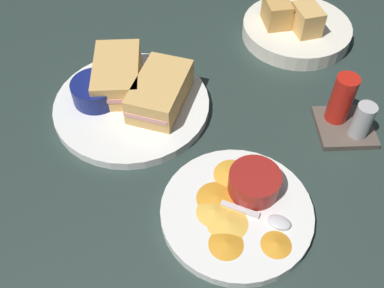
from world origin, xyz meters
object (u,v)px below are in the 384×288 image
at_px(bread_basket_rear, 296,28).
at_px(sandwich_half_near, 160,91).
at_px(plate_sandwich_main, 132,106).
at_px(sandwich_half_far, 117,74).
at_px(spoon_by_dark_ramekin, 132,102).
at_px(ramekin_light_gravy, 254,182).
at_px(spoon_by_gravy_ramekin, 270,219).
at_px(ramekin_dark_sauce, 96,90).
at_px(plate_chips_companion, 236,212).
at_px(condiment_caddy, 347,113).

bearing_deg(bread_basket_rear, sandwich_half_near, -54.42).
distance_m(plate_sandwich_main, bread_basket_rear, 0.37).
xyz_separation_m(plate_sandwich_main, sandwich_half_far, (-0.04, -0.02, 0.03)).
height_order(sandwich_half_near, spoon_by_dark_ramekin, sandwich_half_near).
relative_size(ramekin_light_gravy, bread_basket_rear, 0.35).
xyz_separation_m(spoon_by_dark_ramekin, bread_basket_rear, (-0.19, 0.31, 0.00)).
height_order(plate_sandwich_main, ramekin_light_gravy, ramekin_light_gravy).
distance_m(sandwich_half_near, spoon_by_gravy_ramekin, 0.28).
relative_size(sandwich_half_near, spoon_by_dark_ramekin, 1.49).
height_order(sandwich_half_near, ramekin_dark_sauce, sandwich_half_near).
relative_size(ramekin_dark_sauce, spoon_by_dark_ramekin, 0.80).
relative_size(plate_sandwich_main, spoon_by_gravy_ramekin, 2.74).
xyz_separation_m(sandwich_half_far, ramekin_light_gravy, (0.23, 0.20, -0.01)).
relative_size(sandwich_half_near, sandwich_half_far, 1.12).
height_order(plate_sandwich_main, spoon_by_gravy_ramekin, spoon_by_gravy_ramekin).
height_order(sandwich_half_near, plate_chips_companion, sandwich_half_near).
distance_m(ramekin_light_gravy, bread_basket_rear, 0.39).
relative_size(spoon_by_dark_ramekin, condiment_caddy, 1.04).
xyz_separation_m(sandwich_half_far, spoon_by_gravy_ramekin, (0.28, 0.22, -0.02)).
bearing_deg(sandwich_half_far, plate_chips_companion, 34.49).
relative_size(plate_sandwich_main, bread_basket_rear, 1.24).
distance_m(plate_chips_companion, condiment_caddy, 0.25).
distance_m(sandwich_half_far, condiment_caddy, 0.38).
bearing_deg(ramekin_dark_sauce, condiment_caddy, 80.37).
height_order(ramekin_dark_sauce, spoon_by_gravy_ramekin, ramekin_dark_sauce).
bearing_deg(bread_basket_rear, plate_chips_companion, -21.55).
height_order(plate_sandwich_main, bread_basket_rear, bread_basket_rear).
xyz_separation_m(sandwich_half_near, sandwich_half_far, (-0.05, -0.07, 0.00)).
height_order(sandwich_half_near, ramekin_light_gravy, sandwich_half_near).
xyz_separation_m(plate_sandwich_main, ramekin_dark_sauce, (-0.01, -0.06, 0.03)).
relative_size(spoon_by_gravy_ramekin, bread_basket_rear, 0.45).
bearing_deg(spoon_by_dark_ramekin, sandwich_half_near, 92.18).
bearing_deg(plate_chips_companion, spoon_by_gravy_ramekin, 64.84).
bearing_deg(ramekin_dark_sauce, plate_chips_companion, 43.16).
bearing_deg(bread_basket_rear, plate_sandwich_main, -59.14).
distance_m(plate_sandwich_main, sandwich_half_far, 0.06).
xyz_separation_m(spoon_by_dark_ramekin, ramekin_light_gravy, (0.18, 0.18, 0.01)).
height_order(ramekin_dark_sauce, condiment_caddy, condiment_caddy).
bearing_deg(spoon_by_dark_ramekin, bread_basket_rear, 121.38).
bearing_deg(bread_basket_rear, ramekin_light_gravy, -19.66).
bearing_deg(sandwich_half_near, ramekin_light_gravy, 35.77).
height_order(ramekin_light_gravy, condiment_caddy, condiment_caddy).
distance_m(sandwich_half_far, spoon_by_gravy_ramekin, 0.36).
bearing_deg(spoon_by_dark_ramekin, plate_sandwich_main, -163.56).
bearing_deg(sandwich_half_far, plate_sandwich_main, 28.34).
relative_size(sandwich_half_far, ramekin_light_gravy, 1.82).
bearing_deg(condiment_caddy, spoon_by_gravy_ramekin, -40.09).
xyz_separation_m(sandwich_half_near, ramekin_light_gravy, (0.18, 0.13, -0.01)).
bearing_deg(plate_chips_companion, bread_basket_rear, 158.45).
bearing_deg(sandwich_half_near, sandwich_half_far, -121.66).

